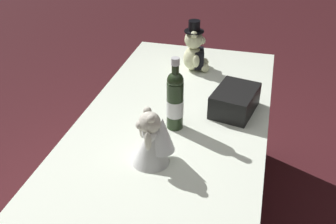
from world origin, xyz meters
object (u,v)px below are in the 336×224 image
at_px(teddy_bear_groom, 195,51).
at_px(teddy_bear_bride, 153,139).
at_px(gift_case_black, 235,101).
at_px(champagne_bottle, 175,100).

distance_m(teddy_bear_groom, teddy_bear_bride, 0.88).
xyz_separation_m(teddy_bear_groom, teddy_bear_bride, (-0.88, -0.01, -0.01)).
bearing_deg(gift_case_black, teddy_bear_bride, 150.02).
height_order(teddy_bear_groom, champagne_bottle, champagne_bottle).
bearing_deg(champagne_bottle, teddy_bear_bride, 174.73).
distance_m(teddy_bear_bride, gift_case_black, 0.54).
relative_size(teddy_bear_bride, champagne_bottle, 0.70).
relative_size(teddy_bear_groom, teddy_bear_bride, 1.23).
bearing_deg(teddy_bear_bride, champagne_bottle, -5.27).
distance_m(champagne_bottle, gift_case_black, 0.33).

